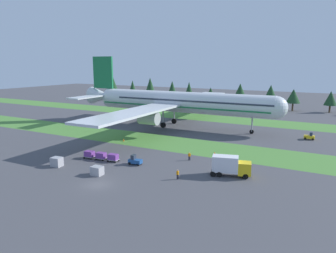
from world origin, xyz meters
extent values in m
plane|color=#47474C|center=(0.00, 0.00, 0.00)|extent=(400.00, 400.00, 0.00)
cube|color=#4C8438|center=(0.00, 30.17, 0.00)|extent=(320.00, 13.98, 0.01)
cube|color=#4C8438|center=(0.00, 70.13, 0.00)|extent=(320.00, 13.98, 0.01)
cylinder|color=silver|center=(-9.49, 50.15, 7.85)|extent=(56.30, 7.59, 6.40)
sphere|color=silver|center=(18.59, 50.74, 7.85)|extent=(6.28, 6.28, 6.28)
cone|color=silver|center=(-40.31, 49.50, 8.33)|extent=(9.72, 6.29, 6.08)
cube|color=#19703D|center=(-9.49, 50.15, 6.72)|extent=(54.94, 7.69, 0.36)
cube|color=#283342|center=(-6.06, 50.22, 8.65)|extent=(49.46, 7.51, 0.44)
cube|color=silver|center=(-13.38, 72.11, 7.21)|extent=(9.70, 37.86, 0.58)
cylinder|color=#A3A3A8|center=(-11.93, 66.49, 5.10)|extent=(5.55, 3.64, 3.52)
cube|color=silver|center=(-12.45, 28.04, 7.21)|extent=(9.70, 37.86, 0.58)
cylinder|color=#A3A3A8|center=(-11.23, 33.72, 5.10)|extent=(5.55, 3.64, 3.52)
cube|color=silver|center=(-39.81, 58.28, 8.81)|extent=(5.28, 13.81, 0.40)
cube|color=silver|center=(-39.44, 40.74, 8.81)|extent=(5.28, 13.81, 0.40)
cube|color=#19703D|center=(-39.63, 49.51, 16.49)|extent=(8.03, 0.86, 10.89)
cylinder|color=#A3A3A8|center=(12.43, 50.61, 3.74)|extent=(0.44, 0.44, 6.28)
cylinder|color=black|center=(12.43, 50.61, 0.60)|extent=(1.21, 0.45, 1.20)
cylinder|color=#A3A3A8|center=(-14.00, 53.90, 3.87)|extent=(0.44, 0.44, 6.03)
cylinder|color=black|center=(-14.00, 53.90, 0.85)|extent=(1.71, 0.63, 1.70)
cylinder|color=#A3A3A8|center=(-13.83, 46.21, 3.87)|extent=(0.44, 0.44, 6.03)
cylinder|color=black|center=(-13.83, 46.21, 0.85)|extent=(1.71, 0.63, 1.70)
cube|color=#1E4C8E|center=(-0.64, 11.68, 0.69)|extent=(2.71, 1.54, 0.77)
cube|color=#283342|center=(-1.03, 11.64, 1.52)|extent=(0.80, 1.15, 0.90)
cylinder|color=black|center=(0.21, 12.31, 0.30)|extent=(0.62, 0.26, 0.60)
cylinder|color=black|center=(0.32, 11.22, 0.30)|extent=(0.62, 0.26, 0.60)
cylinder|color=black|center=(-1.60, 12.14, 0.30)|extent=(0.62, 0.26, 0.60)
cylinder|color=black|center=(-1.49, 11.04, 0.30)|extent=(0.62, 0.26, 0.60)
cube|color=#A3A3A8|center=(-5.72, 11.19, 0.40)|extent=(2.33, 1.70, 0.10)
cube|color=#70388E|center=(-5.72, 11.19, 1.00)|extent=(2.05, 1.50, 1.10)
cylinder|color=black|center=(-4.95, 11.96, 0.20)|extent=(0.41, 0.16, 0.40)
cylinder|color=black|center=(-4.82, 10.58, 0.20)|extent=(0.41, 0.16, 0.40)
cylinder|color=black|center=(-6.61, 11.80, 0.20)|extent=(0.41, 0.16, 0.40)
cylinder|color=black|center=(-6.48, 10.42, 0.20)|extent=(0.41, 0.16, 0.40)
cube|color=#A3A3A8|center=(-8.60, 10.91, 0.40)|extent=(2.33, 1.70, 0.10)
cube|color=#70388E|center=(-8.60, 10.91, 1.00)|extent=(2.05, 1.50, 1.10)
cylinder|color=black|center=(-7.84, 11.68, 0.20)|extent=(0.41, 0.16, 0.40)
cylinder|color=black|center=(-7.70, 10.31, 0.20)|extent=(0.41, 0.16, 0.40)
cylinder|color=black|center=(-9.50, 11.52, 0.20)|extent=(0.41, 0.16, 0.40)
cylinder|color=black|center=(-9.37, 10.15, 0.20)|extent=(0.41, 0.16, 0.40)
cube|color=#A3A3A8|center=(-11.49, 10.64, 0.40)|extent=(2.33, 1.70, 0.10)
cube|color=#70388E|center=(-11.49, 10.64, 1.00)|extent=(2.05, 1.50, 1.10)
cylinder|color=black|center=(-10.72, 11.40, 0.20)|extent=(0.41, 0.16, 0.40)
cylinder|color=black|center=(-10.59, 10.03, 0.20)|extent=(0.41, 0.16, 0.40)
cylinder|color=black|center=(-12.39, 11.24, 0.20)|extent=(0.41, 0.16, 0.40)
cylinder|color=black|center=(-12.26, 9.87, 0.20)|extent=(0.41, 0.16, 0.40)
cube|color=yellow|center=(20.07, 14.99, 1.58)|extent=(2.73, 2.80, 2.20)
cube|color=#283342|center=(21.09, 15.27, 2.02)|extent=(0.63, 2.02, 0.97)
cube|color=silver|center=(16.84, 14.10, 2.18)|extent=(4.95, 3.42, 2.80)
cylinder|color=black|center=(20.01, 16.01, 0.48)|extent=(1.01, 0.55, 0.96)
cylinder|color=black|center=(20.55, 14.09, 0.48)|extent=(1.01, 0.55, 0.96)
cylinder|color=black|center=(15.71, 14.82, 0.48)|extent=(1.01, 0.55, 0.96)
cylinder|color=black|center=(16.24, 12.90, 0.48)|extent=(1.01, 0.55, 0.96)
cylinder|color=black|center=(14.62, 14.52, 0.48)|extent=(1.01, 0.55, 0.96)
cylinder|color=black|center=(15.15, 12.60, 0.48)|extent=(1.01, 0.55, 0.96)
cube|color=yellow|center=(27.39, 50.93, 0.69)|extent=(2.63, 1.35, 0.77)
cube|color=#283342|center=(27.78, 50.94, 1.52)|extent=(0.72, 1.11, 0.90)
cylinder|color=black|center=(26.49, 50.36, 0.30)|extent=(0.60, 0.21, 0.60)
cylinder|color=black|center=(26.47, 51.46, 0.30)|extent=(0.60, 0.21, 0.60)
cylinder|color=black|center=(28.31, 50.40, 0.30)|extent=(0.60, 0.21, 0.60)
cylinder|color=black|center=(28.29, 51.50, 0.30)|extent=(0.60, 0.21, 0.60)
cylinder|color=black|center=(10.28, 8.33, 0.42)|extent=(0.18, 0.18, 0.85)
cylinder|color=black|center=(10.36, 8.54, 0.42)|extent=(0.18, 0.18, 0.85)
cylinder|color=orange|center=(10.32, 8.44, 1.16)|extent=(0.36, 0.36, 0.62)
sphere|color=tan|center=(10.32, 8.44, 1.62)|extent=(0.24, 0.24, 0.24)
cylinder|color=orange|center=(10.24, 8.22, 1.13)|extent=(0.10, 0.10, 0.58)
cylinder|color=orange|center=(10.41, 8.65, 1.13)|extent=(0.10, 0.10, 0.58)
cylinder|color=black|center=(7.39, 19.31, 0.42)|extent=(0.18, 0.18, 0.85)
cylinder|color=black|center=(7.59, 19.40, 0.42)|extent=(0.18, 0.18, 0.85)
cylinder|color=orange|center=(7.49, 19.36, 1.16)|extent=(0.36, 0.36, 0.62)
sphere|color=tan|center=(7.49, 19.36, 1.62)|extent=(0.24, 0.24, 0.24)
cylinder|color=orange|center=(7.28, 19.26, 1.13)|extent=(0.10, 0.10, 0.58)
cylinder|color=orange|center=(7.70, 19.45, 1.13)|extent=(0.10, 0.10, 0.58)
cube|color=#A3A3A8|center=(-13.37, 3.57, 0.89)|extent=(2.15, 1.80, 1.79)
cube|color=#A3A3A8|center=(-3.24, 3.49, 0.80)|extent=(2.08, 1.70, 1.59)
cone|color=orange|center=(-14.18, 26.22, 0.34)|extent=(0.44, 0.44, 0.68)
cone|color=orange|center=(10.47, 26.05, 0.27)|extent=(0.44, 0.44, 0.55)
cylinder|color=#4C3823|center=(-78.91, 104.51, 1.85)|extent=(0.70, 0.70, 3.69)
cone|color=#1E4223|center=(-78.91, 104.51, 8.13)|extent=(6.00, 6.00, 8.88)
cylinder|color=#4C3823|center=(-65.02, 103.57, 1.66)|extent=(0.70, 0.70, 3.32)
cone|color=#1E4223|center=(-65.02, 103.57, 7.05)|extent=(4.34, 4.34, 7.47)
cylinder|color=#4C3823|center=(-55.24, 105.70, 1.89)|extent=(0.70, 0.70, 3.79)
cone|color=#1E4223|center=(-55.24, 105.70, 8.07)|extent=(5.55, 5.55, 8.56)
cylinder|color=#4C3823|center=(-41.99, 105.55, 1.83)|extent=(0.70, 0.70, 3.66)
cone|color=#1E4223|center=(-41.99, 105.55, 7.29)|extent=(4.85, 4.85, 7.25)
cylinder|color=#4C3823|center=(-31.68, 103.56, 1.93)|extent=(0.70, 0.70, 3.85)
cone|color=#1E4223|center=(-31.68, 103.56, 7.34)|extent=(4.26, 4.26, 6.98)
cylinder|color=#4C3823|center=(-20.03, 102.46, 1.37)|extent=(0.70, 0.70, 2.73)
cone|color=#1E4223|center=(-20.03, 102.46, 5.70)|extent=(4.83, 4.83, 5.94)
cylinder|color=#4C3823|center=(-6.69, 104.71, 1.89)|extent=(0.70, 0.70, 3.77)
cone|color=#1E4223|center=(-6.69, 104.71, 7.26)|extent=(5.95, 5.95, 6.97)
cylinder|color=#4C3823|center=(6.69, 105.18, 1.66)|extent=(0.70, 0.70, 3.32)
cone|color=#1E4223|center=(6.69, 105.18, 6.92)|extent=(6.12, 6.12, 7.20)
cylinder|color=#4C3823|center=(16.32, 103.15, 1.69)|extent=(0.70, 0.70, 3.38)
cone|color=#1E4223|center=(16.32, 103.15, 6.30)|extent=(5.77, 5.77, 5.83)
cylinder|color=#4C3823|center=(30.17, 105.74, 1.47)|extent=(0.70, 0.70, 2.95)
cone|color=#1E4223|center=(30.17, 105.74, 5.84)|extent=(4.98, 4.98, 5.79)
camera|label=1|loc=(33.59, -37.75, 19.48)|focal=33.97mm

